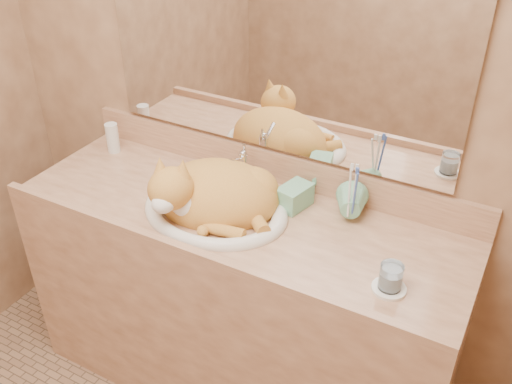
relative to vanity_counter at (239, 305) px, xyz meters
The scene contains 12 objects.
wall_back 0.87m from the vanity_counter, 90.00° to the left, with size 2.40×0.02×2.50m, color brown.
vanity_counter is the anchor object (origin of this frame).
mirror 1.00m from the vanity_counter, 90.00° to the left, with size 1.30×0.02×0.80m, color white.
sink_basin 0.51m from the vanity_counter, 164.55° to the right, with size 0.51×0.42×0.16m, color white, non-canonical shape.
faucet 0.54m from the vanity_counter, 112.45° to the left, with size 0.04×0.11×0.16m, color white, non-canonical shape.
cat 0.51m from the vanity_counter, behind, with size 0.43×0.36×0.24m, color #BB772B, non-canonical shape.
soap_dispenser 0.54m from the vanity_counter, 30.98° to the left, with size 0.08×0.08×0.18m, color #71B58E.
toothbrush_cup 0.61m from the vanity_counter, 19.69° to the left, with size 0.11×0.11×0.10m, color #71B58E.
toothbrushes 0.68m from the vanity_counter, 19.69° to the left, with size 0.04×0.04×0.23m, color silver, non-canonical shape.
saucer 0.73m from the vanity_counter, 11.21° to the right, with size 0.10×0.10×0.01m, color white.
water_glass 0.75m from the vanity_counter, 11.21° to the right, with size 0.07×0.07×0.08m, color white.
lotion_bottle 0.84m from the vanity_counter, 167.22° to the left, with size 0.05×0.05×0.12m, color silver.
Camera 1 is at (0.82, -0.64, 1.98)m, focal length 40.00 mm.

